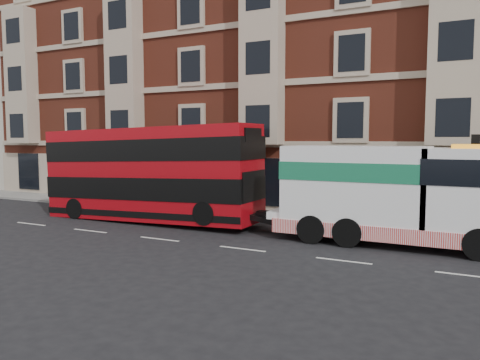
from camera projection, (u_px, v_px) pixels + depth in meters
ground at (159, 239)px, 20.12m from camera, size 120.00×120.00×0.00m
sidewalk at (238, 213)px, 26.78m from camera, size 90.00×3.00×0.15m
victorian_terrace at (294, 56)px, 32.36m from camera, size 45.00×12.00×20.40m
lamp_post_west at (140, 166)px, 28.10m from camera, size 0.35×0.15×4.35m
lamp_post_east at (474, 177)px, 20.01m from camera, size 0.35×0.15×4.35m
double_decker_bus at (150, 172)px, 24.35m from camera, size 12.01×2.76×4.86m
tow_truck at (389, 193)px, 18.97m from camera, size 9.62×2.84×4.01m
pedestrian at (51, 186)px, 33.81m from camera, size 0.65×0.54×1.52m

